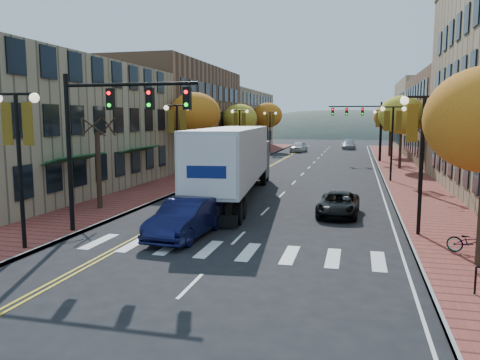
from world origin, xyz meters
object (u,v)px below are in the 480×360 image
Objects in this scene: navy_sedan at (186,218)px; black_suv at (338,204)px; semi_truck at (236,157)px; bicycle at (472,242)px.

black_suv is (6.21, 6.21, -0.22)m from navy_sedan.
black_suv is at bearing -36.26° from semi_truck.
bicycle is at bearing -50.23° from black_suv.
semi_truck is 3.63× the size of navy_sedan.
black_suv is 2.58× the size of bicycle.
semi_truck reaches higher than bicycle.
semi_truck is 4.14× the size of black_suv.
bicycle is at bearing 2.41° from navy_sedan.
navy_sedan is (0.38, -10.05, -1.82)m from semi_truck.
semi_truck is at bearing 70.18° from bicycle.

